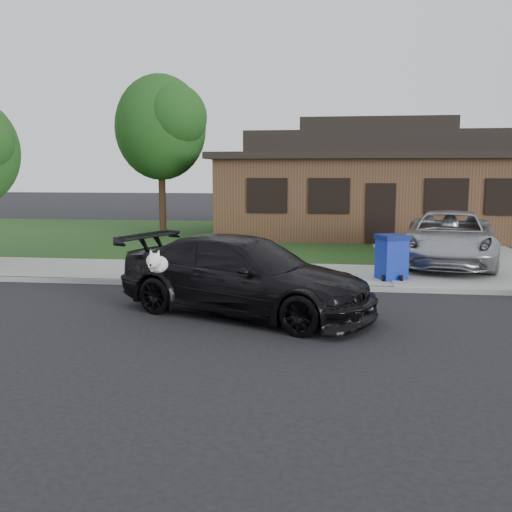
# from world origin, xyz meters

# --- Properties ---
(ground) EXTENTS (120.00, 120.00, 0.00)m
(ground) POSITION_xyz_m (0.00, 0.00, 0.00)
(ground) COLOR black
(ground) RESTS_ON ground
(sidewalk) EXTENTS (60.00, 3.00, 0.12)m
(sidewalk) POSITION_xyz_m (0.00, 5.00, 0.06)
(sidewalk) COLOR gray
(sidewalk) RESTS_ON ground
(curb) EXTENTS (60.00, 0.12, 0.12)m
(curb) POSITION_xyz_m (0.00, 3.50, 0.06)
(curb) COLOR gray
(curb) RESTS_ON ground
(lawn) EXTENTS (60.00, 13.00, 0.13)m
(lawn) POSITION_xyz_m (0.00, 13.00, 0.07)
(lawn) COLOR #193814
(lawn) RESTS_ON ground
(driveway) EXTENTS (4.50, 13.00, 0.14)m
(driveway) POSITION_xyz_m (6.00, 10.00, 0.07)
(driveway) COLOR gray
(driveway) RESTS_ON ground
(sedan) EXTENTS (5.46, 3.82, 1.47)m
(sedan) POSITION_xyz_m (0.71, 1.11, 0.74)
(sedan) COLOR black
(sedan) RESTS_ON ground
(minivan) EXTENTS (3.42, 5.61, 1.45)m
(minivan) POSITION_xyz_m (5.56, 6.92, 0.87)
(minivan) COLOR #A1A4A8
(minivan) RESTS_ON driveway
(recycling_bin) EXTENTS (0.85, 0.85, 1.07)m
(recycling_bin) POSITION_xyz_m (3.77, 4.44, 0.66)
(recycling_bin) COLOR #0E239A
(recycling_bin) RESTS_ON sidewalk
(house) EXTENTS (12.60, 8.60, 4.65)m
(house) POSITION_xyz_m (4.00, 15.00, 2.13)
(house) COLOR #422B1C
(house) RESTS_ON ground
(tree_0) EXTENTS (3.78, 3.60, 6.34)m
(tree_0) POSITION_xyz_m (-4.34, 12.88, 4.48)
(tree_0) COLOR #332114
(tree_0) RESTS_ON ground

